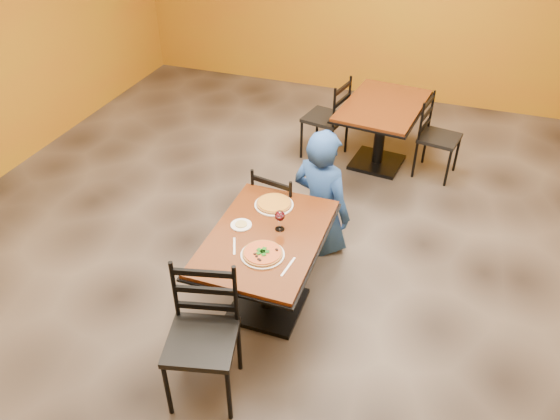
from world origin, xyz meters
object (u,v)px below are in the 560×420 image
at_px(table_main, 267,255).
at_px(plate_main, 263,255).
at_px(pizza_far, 274,203).
at_px(chair_main_near, 201,342).
at_px(diner, 322,190).
at_px(chair_second_left, 325,118).
at_px(side_plate, 241,225).
at_px(plate_far, 274,205).
at_px(pizza_main, 263,253).
at_px(wine_glass, 280,220).
at_px(chair_second_right, 440,138).
at_px(chair_main_far, 282,209).
at_px(table_second, 382,120).

distance_m(table_main, plate_main, 0.30).
bearing_deg(pizza_far, chair_main_near, -92.13).
bearing_deg(diner, chair_second_left, -56.72).
bearing_deg(chair_main_near, side_plate, 82.26).
relative_size(plate_main, plate_far, 1.00).
distance_m(pizza_main, pizza_far, 0.61).
distance_m(chair_second_left, side_plate, 2.52).
distance_m(diner, plate_far, 0.65).
bearing_deg(plate_far, pizza_far, -135.00).
bearing_deg(wine_glass, side_plate, -169.23).
relative_size(diner, plate_main, 3.79).
xyz_separation_m(table_main, chair_second_left, (-0.25, 2.55, -0.08)).
bearing_deg(side_plate, table_main, -11.65).
height_order(chair_second_right, plate_main, chair_second_right).
xyz_separation_m(plate_main, wine_glass, (0.01, 0.32, 0.08)).
xyz_separation_m(side_plate, wine_glass, (0.29, 0.05, 0.08)).
height_order(pizza_main, wine_glass, wine_glass).
relative_size(chair_main_far, side_plate, 5.57).
bearing_deg(table_second, chair_main_far, -106.39).
height_order(table_main, chair_main_near, chair_main_near).
distance_m(chair_second_left, plate_far, 2.20).
distance_m(chair_second_right, side_plate, 2.81).
xyz_separation_m(table_main, table_second, (0.39, 2.55, -0.00)).
height_order(table_main, chair_main_far, chair_main_far).
bearing_deg(table_main, diner, 80.18).
bearing_deg(table_main, side_plate, 168.35).
bearing_deg(wine_glass, chair_main_far, 107.81).
distance_m(table_main, table_second, 2.58).
bearing_deg(pizza_main, wine_glass, 87.50).
bearing_deg(chair_second_right, wine_glass, 168.87).
bearing_deg(table_main, pizza_main, -75.44).
height_order(chair_second_left, side_plate, chair_second_left).
bearing_deg(plate_far, plate_main, -77.51).
height_order(chair_main_far, plate_main, chair_main_far).
height_order(plate_far, pizza_far, pizza_far).
xyz_separation_m(table_main, pizza_main, (0.06, -0.22, 0.21)).
relative_size(chair_second_right, pizza_main, 3.12).
relative_size(chair_main_near, diner, 0.84).
height_order(pizza_main, plate_far, pizza_main).
height_order(chair_main_far, pizza_main, chair_main_far).
distance_m(chair_main_far, pizza_far, 0.50).
bearing_deg(plate_far, chair_main_far, 99.41).
relative_size(chair_second_left, chair_second_right, 1.07).
distance_m(chair_main_far, wine_glass, 0.78).
bearing_deg(wine_glass, pizza_main, -92.50).
height_order(table_second, chair_main_near, chair_main_near).
xyz_separation_m(chair_main_near, pizza_far, (0.05, 1.25, 0.28)).
xyz_separation_m(table_second, plate_far, (-0.47, -2.17, 0.20)).
xyz_separation_m(pizza_far, side_plate, (-0.14, -0.33, -0.02)).
bearing_deg(chair_main_near, chair_second_right, 57.59).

